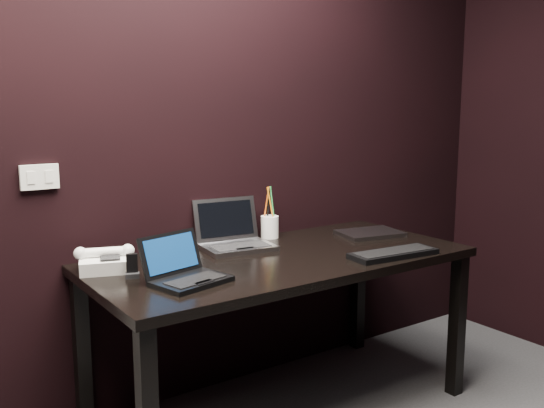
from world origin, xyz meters
TOP-DOWN VIEW (x-y plane):
  - wall_back at (0.00, 1.80)m, footprint 4.00×0.00m
  - wall_switch at (-0.62, 1.79)m, footprint 0.15×0.02m
  - desk at (0.30, 1.40)m, footprint 1.70×0.80m
  - netbook at (-0.23, 1.29)m, footprint 0.32×0.30m
  - silver_laptop at (0.21, 1.65)m, footprint 0.35×0.33m
  - ext_keyboard at (0.71, 1.11)m, footprint 0.43×0.18m
  - closed_laptop at (0.92, 1.48)m, footprint 0.35×0.28m
  - desk_phone at (-0.43, 1.61)m, footprint 0.25×0.23m
  - mobile_phone at (-0.37, 1.46)m, footprint 0.06×0.06m
  - pen_cup at (0.46, 1.73)m, footprint 0.11×0.11m

SIDE VIEW (x-z plane):
  - desk at x=0.30m, z-range 0.29..1.03m
  - closed_laptop at x=0.92m, z-range 0.74..0.76m
  - ext_keyboard at x=0.71m, z-range 0.74..0.77m
  - mobile_phone at x=-0.37m, z-range 0.73..0.82m
  - netbook at x=-0.23m, z-range 0.69..0.86m
  - silver_laptop at x=0.21m, z-range 0.67..0.89m
  - desk_phone at x=-0.43m, z-range 0.72..0.84m
  - pen_cup at x=0.46m, z-range 0.67..0.93m
  - wall_switch at x=-0.62m, z-range 1.07..1.17m
  - wall_back at x=0.00m, z-range -0.70..3.30m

